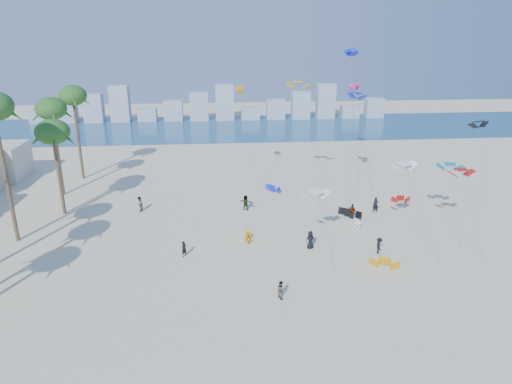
{
  "coord_description": "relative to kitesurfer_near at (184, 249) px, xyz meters",
  "views": [
    {
      "loc": [
        -1.02,
        -28.39,
        20.32
      ],
      "look_at": [
        3.0,
        16.0,
        4.5
      ],
      "focal_mm": 31.76,
      "sensor_mm": 36.0,
      "label": 1
    }
  ],
  "objects": [
    {
      "name": "kitesurfer_near",
      "position": [
        0.0,
        0.0,
        0.0
      ],
      "size": [
        0.68,
        0.68,
        1.59
      ],
      "primitive_type": "imported",
      "rotation": [
        0.0,
        0.0,
        0.78
      ],
      "color": "black",
      "rests_on": "ground"
    },
    {
      "name": "ground",
      "position": [
        4.35,
        -10.86,
        -0.79
      ],
      "size": [
        220.0,
        220.0,
        0.0
      ],
      "primitive_type": "plane",
      "color": "beige",
      "rests_on": "ground"
    },
    {
      "name": "flying_kites",
      "position": [
        20.36,
        12.72,
        11.1
      ],
      "size": [
        31.73,
        31.05,
        18.61
      ],
      "color": "white",
      "rests_on": "ground"
    },
    {
      "name": "grounded_kites",
      "position": [
        16.57,
        6.96,
        -0.38
      ],
      "size": [
        21.95,
        23.73,
        0.94
      ],
      "color": "orange",
      "rests_on": "ground"
    },
    {
      "name": "distant_skyline",
      "position": [
        3.16,
        71.14,
        2.29
      ],
      "size": [
        85.0,
        3.0,
        8.4
      ],
      "color": "#9EADBF",
      "rests_on": "ground"
    },
    {
      "name": "kitesurfer_mid",
      "position": [
        8.17,
        -7.92,
        -0.03
      ],
      "size": [
        0.84,
        0.92,
        1.53
      ],
      "primitive_type": "imported",
      "rotation": [
        0.0,
        0.0,
        2.01
      ],
      "color": "gray",
      "rests_on": "ground"
    },
    {
      "name": "ocean",
      "position": [
        4.35,
        61.14,
        -0.79
      ],
      "size": [
        220.0,
        220.0,
        0.0
      ],
      "primitive_type": "plane",
      "color": "navy",
      "rests_on": "ground"
    },
    {
      "name": "kitesurfers_far",
      "position": [
        9.99,
        7.18,
        0.1
      ],
      "size": [
        28.81,
        14.28,
        1.86
      ],
      "color": "black",
      "rests_on": "ground"
    }
  ]
}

